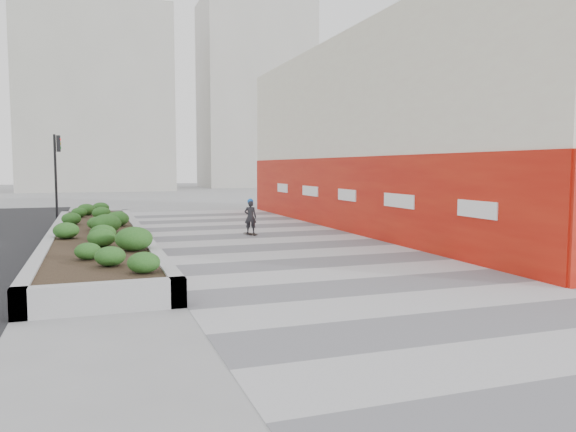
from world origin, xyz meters
The scene contains 9 objects.
ground centered at (0.00, 0.00, 0.00)m, with size 160.00×160.00×0.00m, color gray.
walkway centered at (0.00, 3.00, 0.01)m, with size 8.00×36.00×0.01m, color #A8A8AD.
building centered at (6.98, 8.98, 3.98)m, with size 6.04×24.08×8.00m.
planter centered at (-5.50, 7.00, 0.42)m, with size 3.00×18.00×0.90m.
traffic_signal_near centered at (-7.23, 17.50, 2.76)m, with size 0.33×0.28×4.20m.
distant_bldg_north_l centered at (-5.00, 55.00, 10.00)m, with size 16.00×12.00×20.00m, color #ADAAA3.
distant_bldg_north_r centered at (15.00, 60.00, 12.00)m, with size 14.00×10.00×24.00m, color #ADAAA3.
manhole_cover centered at (0.50, 3.00, 0.00)m, with size 0.44×0.44×0.01m, color #595654.
skateboarder centered at (0.06, 8.36, 0.72)m, with size 0.54×0.75×1.42m.
Camera 1 is at (-5.59, -12.26, 2.61)m, focal length 35.00 mm.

